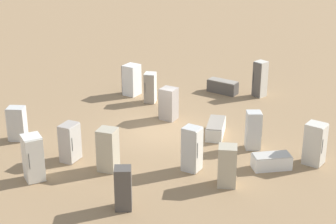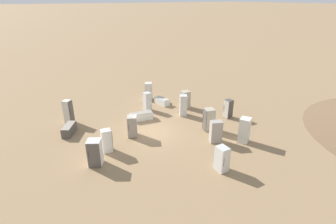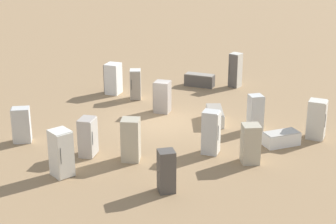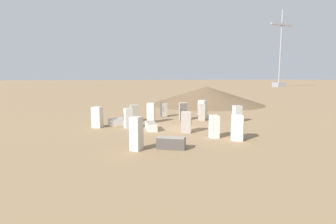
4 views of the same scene
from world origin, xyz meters
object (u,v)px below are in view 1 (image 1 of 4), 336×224
(discarded_fridge_0, at_px, (272,161))
(discarded_fridge_6, at_px, (315,144))
(discarded_fridge_12, at_px, (223,87))
(discarded_fridge_15, at_px, (17,124))
(discarded_fridge_2, at_px, (169,104))
(discarded_fridge_14, at_px, (33,158))
(discarded_fridge_3, at_px, (150,88))
(discarded_fridge_4, at_px, (227,166))
(discarded_fridge_5, at_px, (132,80))
(discarded_fridge_7, at_px, (70,142))
(discarded_fridge_11, at_px, (216,128))
(discarded_fridge_1, at_px, (253,130))
(discarded_fridge_9, at_px, (260,79))
(discarded_fridge_13, at_px, (123,188))
(discarded_fridge_8, at_px, (108,149))
(discarded_fridge_10, at_px, (192,149))

(discarded_fridge_0, height_order, discarded_fridge_6, discarded_fridge_6)
(discarded_fridge_12, distance_m, discarded_fridge_15, 11.48)
(discarded_fridge_2, bearing_deg, discarded_fridge_14, 169.14)
(discarded_fridge_3, distance_m, discarded_fridge_4, 9.41)
(discarded_fridge_3, bearing_deg, discarded_fridge_15, 50.54)
(discarded_fridge_0, xyz_separation_m, discarded_fridge_12, (-1.56, 8.91, 0.06))
(discarded_fridge_5, distance_m, discarded_fridge_12, 4.98)
(discarded_fridge_2, height_order, discarded_fridge_7, discarded_fridge_7)
(discarded_fridge_11, bearing_deg, discarded_fridge_7, 33.85)
(discarded_fridge_11, bearing_deg, discarded_fridge_1, 147.70)
(discarded_fridge_6, height_order, discarded_fridge_12, discarded_fridge_6)
(discarded_fridge_14, bearing_deg, discarded_fridge_0, 158.80)
(discarded_fridge_6, bearing_deg, discarded_fridge_9, -137.17)
(discarded_fridge_4, relative_size, discarded_fridge_14, 0.88)
(discarded_fridge_9, bearing_deg, discarded_fridge_14, 92.04)
(discarded_fridge_11, relative_size, discarded_fridge_13, 1.22)
(discarded_fridge_11, bearing_deg, discarded_fridge_5, -41.43)
(discarded_fridge_0, bearing_deg, discarded_fridge_2, -151.03)
(discarded_fridge_11, height_order, discarded_fridge_13, discarded_fridge_13)
(discarded_fridge_5, xyz_separation_m, discarded_fridge_12, (4.93, 0.51, -0.48))
(discarded_fridge_2, height_order, discarded_fridge_8, discarded_fridge_8)
(discarded_fridge_12, bearing_deg, discarded_fridge_11, -154.41)
(discarded_fridge_2, distance_m, discarded_fridge_14, 7.99)
(discarded_fridge_4, bearing_deg, discarded_fridge_5, 119.39)
(discarded_fridge_1, relative_size, discarded_fridge_2, 1.07)
(discarded_fridge_3, relative_size, discarded_fridge_12, 0.91)
(discarded_fridge_9, bearing_deg, discarded_fridge_4, 123.49)
(discarded_fridge_2, xyz_separation_m, discarded_fridge_9, (4.72, 3.47, 0.18))
(discarded_fridge_12, relative_size, discarded_fridge_15, 1.13)
(discarded_fridge_8, relative_size, discarded_fridge_13, 1.11)
(discarded_fridge_1, relative_size, discarded_fridge_13, 1.07)
(discarded_fridge_1, distance_m, discarded_fridge_15, 10.33)
(discarded_fridge_10, xyz_separation_m, discarded_fridge_15, (-7.73, 2.55, -0.15))
(discarded_fridge_13, bearing_deg, discarded_fridge_14, 148.10)
(discarded_fridge_15, bearing_deg, discarded_fridge_0, -100.09)
(discarded_fridge_5, xyz_separation_m, discarded_fridge_8, (0.03, -8.80, 0.03))
(discarded_fridge_6, distance_m, discarded_fridge_7, 9.88)
(discarded_fridge_1, xyz_separation_m, discarded_fridge_13, (-4.94, -5.12, -0.05))
(discarded_fridge_8, relative_size, discarded_fridge_15, 1.13)
(discarded_fridge_3, relative_size, discarded_fridge_7, 0.99)
(discarded_fridge_7, height_order, discarded_fridge_11, discarded_fridge_7)
(discarded_fridge_12, height_order, discarded_fridge_14, discarded_fridge_14)
(discarded_fridge_11, bearing_deg, discarded_fridge_3, -42.70)
(discarded_fridge_0, distance_m, discarded_fridge_7, 8.15)
(discarded_fridge_6, bearing_deg, discarded_fridge_4, -28.72)
(discarded_fridge_0, relative_size, discarded_fridge_15, 1.06)
(discarded_fridge_4, distance_m, discarded_fridge_13, 4.10)
(discarded_fridge_13, bearing_deg, discarded_fridge_0, 26.40)
(discarded_fridge_2, xyz_separation_m, discarded_fridge_5, (-2.15, 3.41, 0.05))
(discarded_fridge_10, height_order, discarded_fridge_13, discarded_fridge_10)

